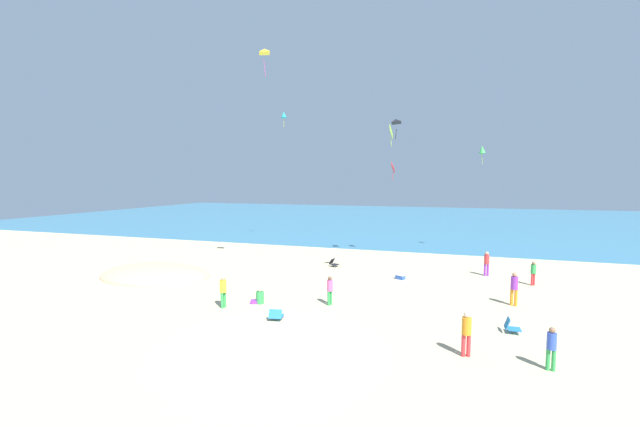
{
  "coord_description": "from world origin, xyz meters",
  "views": [
    {
      "loc": [
        5.79,
        -12.24,
        6.02
      ],
      "look_at": [
        0.0,
        5.83,
        4.44
      ],
      "focal_mm": 21.5,
      "sensor_mm": 36.0,
      "label": 1
    }
  ],
  "objects_px": {
    "cooler_box": "(400,277)",
    "kite_black": "(396,121)",
    "person_0": "(330,289)",
    "kite_yellow": "(265,51)",
    "beach_chair_mid_beach": "(276,315)",
    "person_7": "(514,287)",
    "beach_chair_near_camera": "(511,326)",
    "kite_lime": "(391,132)",
    "kite_red": "(393,168)",
    "kite_green": "(482,150)",
    "person_6": "(466,331)",
    "person_3": "(551,346)",
    "person_2": "(259,297)",
    "person_4": "(487,262)",
    "person_5": "(223,290)",
    "kite_teal": "(284,115)",
    "beach_chair_far_right": "(333,263)",
    "person_1": "(533,272)"
  },
  "relations": [
    {
      "from": "kite_green",
      "to": "cooler_box",
      "type": "bearing_deg",
      "value": -116.96
    },
    {
      "from": "beach_chair_mid_beach",
      "to": "person_4",
      "type": "relative_size",
      "value": 0.48
    },
    {
      "from": "person_5",
      "to": "kite_lime",
      "type": "height_order",
      "value": "kite_lime"
    },
    {
      "from": "person_0",
      "to": "beach_chair_mid_beach",
      "type": "bearing_deg",
      "value": -92.96
    },
    {
      "from": "person_6",
      "to": "person_3",
      "type": "bearing_deg",
      "value": -109.94
    },
    {
      "from": "kite_red",
      "to": "kite_teal",
      "type": "distance_m",
      "value": 13.08
    },
    {
      "from": "beach_chair_mid_beach",
      "to": "person_7",
      "type": "relative_size",
      "value": 0.46
    },
    {
      "from": "beach_chair_mid_beach",
      "to": "person_7",
      "type": "height_order",
      "value": "person_7"
    },
    {
      "from": "person_7",
      "to": "person_3",
      "type": "bearing_deg",
      "value": 14.0
    },
    {
      "from": "person_0",
      "to": "kite_red",
      "type": "distance_m",
      "value": 14.69
    },
    {
      "from": "person_5",
      "to": "person_7",
      "type": "relative_size",
      "value": 0.94
    },
    {
      "from": "person_3",
      "to": "person_4",
      "type": "height_order",
      "value": "person_4"
    },
    {
      "from": "kite_red",
      "to": "kite_black",
      "type": "bearing_deg",
      "value": -82.22
    },
    {
      "from": "kite_lime",
      "to": "person_0",
      "type": "bearing_deg",
      "value": -97.08
    },
    {
      "from": "person_7",
      "to": "cooler_box",
      "type": "bearing_deg",
      "value": -107.05
    },
    {
      "from": "kite_lime",
      "to": "person_6",
      "type": "bearing_deg",
      "value": -73.02
    },
    {
      "from": "person_4",
      "to": "kite_lime",
      "type": "relative_size",
      "value": 0.98
    },
    {
      "from": "cooler_box",
      "to": "person_4",
      "type": "relative_size",
      "value": 0.41
    },
    {
      "from": "person_6",
      "to": "kite_green",
      "type": "height_order",
      "value": "kite_green"
    },
    {
      "from": "person_0",
      "to": "person_3",
      "type": "relative_size",
      "value": 1.0
    },
    {
      "from": "kite_red",
      "to": "beach_chair_near_camera",
      "type": "bearing_deg",
      "value": -65.53
    },
    {
      "from": "beach_chair_far_right",
      "to": "person_6",
      "type": "distance_m",
      "value": 14.64
    },
    {
      "from": "person_2",
      "to": "person_6",
      "type": "relative_size",
      "value": 0.52
    },
    {
      "from": "person_6",
      "to": "person_0",
      "type": "bearing_deg",
      "value": 42.61
    },
    {
      "from": "person_4",
      "to": "person_5",
      "type": "relative_size",
      "value": 1.02
    },
    {
      "from": "person_0",
      "to": "person_6",
      "type": "bearing_deg",
      "value": -3.68
    },
    {
      "from": "beach_chair_near_camera",
      "to": "person_3",
      "type": "height_order",
      "value": "person_3"
    },
    {
      "from": "kite_black",
      "to": "kite_lime",
      "type": "distance_m",
      "value": 6.82
    },
    {
      "from": "person_4",
      "to": "beach_chair_far_right",
      "type": "bearing_deg",
      "value": -97.38
    },
    {
      "from": "beach_chair_near_camera",
      "to": "kite_lime",
      "type": "bearing_deg",
      "value": 117.48
    },
    {
      "from": "person_7",
      "to": "kite_teal",
      "type": "bearing_deg",
      "value": -114.91
    },
    {
      "from": "person_4",
      "to": "beach_chair_mid_beach",
      "type": "bearing_deg",
      "value": -49.78
    },
    {
      "from": "person_0",
      "to": "person_4",
      "type": "xyz_separation_m",
      "value": [
        7.91,
        8.65,
        0.09
      ]
    },
    {
      "from": "kite_black",
      "to": "person_7",
      "type": "bearing_deg",
      "value": -17.49
    },
    {
      "from": "beach_chair_far_right",
      "to": "kite_yellow",
      "type": "bearing_deg",
      "value": -124.25
    },
    {
      "from": "person_1",
      "to": "kite_yellow",
      "type": "xyz_separation_m",
      "value": [
        -16.06,
        -1.9,
        13.42
      ]
    },
    {
      "from": "person_4",
      "to": "kite_green",
      "type": "height_order",
      "value": "kite_green"
    },
    {
      "from": "person_0",
      "to": "kite_yellow",
      "type": "bearing_deg",
      "value": 167.76
    },
    {
      "from": "person_0",
      "to": "kite_teal",
      "type": "xyz_separation_m",
      "value": [
        -9.8,
        17.46,
        11.69
      ]
    },
    {
      "from": "beach_chair_near_camera",
      "to": "person_5",
      "type": "height_order",
      "value": "person_5"
    },
    {
      "from": "beach_chair_mid_beach",
      "to": "cooler_box",
      "type": "distance_m",
      "value": 9.83
    },
    {
      "from": "beach_chair_near_camera",
      "to": "kite_green",
      "type": "distance_m",
      "value": 19.67
    },
    {
      "from": "kite_green",
      "to": "person_6",
      "type": "bearing_deg",
      "value": -95.85
    },
    {
      "from": "person_1",
      "to": "kite_red",
      "type": "bearing_deg",
      "value": -165.13
    },
    {
      "from": "person_5",
      "to": "person_6",
      "type": "bearing_deg",
      "value": -178.13
    },
    {
      "from": "cooler_box",
      "to": "kite_black",
      "type": "height_order",
      "value": "kite_black"
    },
    {
      "from": "beach_chair_near_camera",
      "to": "kite_red",
      "type": "relative_size",
      "value": 0.4
    },
    {
      "from": "person_2",
      "to": "cooler_box",
      "type": "bearing_deg",
      "value": -150.18
    },
    {
      "from": "kite_red",
      "to": "beach_chair_far_right",
      "type": "bearing_deg",
      "value": -125.08
    },
    {
      "from": "kite_black",
      "to": "kite_green",
      "type": "height_order",
      "value": "kite_black"
    }
  ]
}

